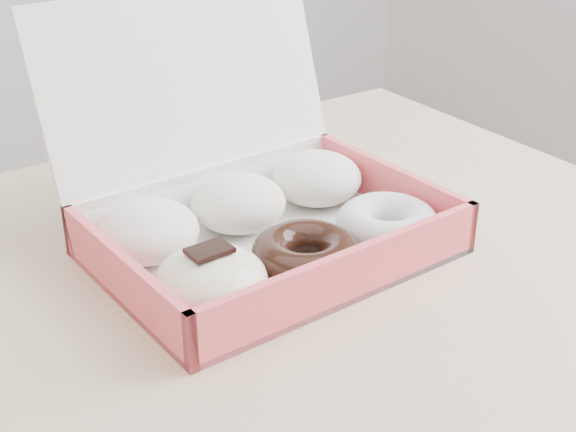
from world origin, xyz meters
TOP-DOWN VIEW (x-y plane):
  - table at (0.00, 0.00)m, footprint 1.20×0.80m
  - donut_box at (0.17, 0.07)m, footprint 0.34×0.31m

SIDE VIEW (x-z plane):
  - table at x=0.00m, z-range 0.30..1.05m
  - donut_box at x=0.17m, z-range 0.67..0.90m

